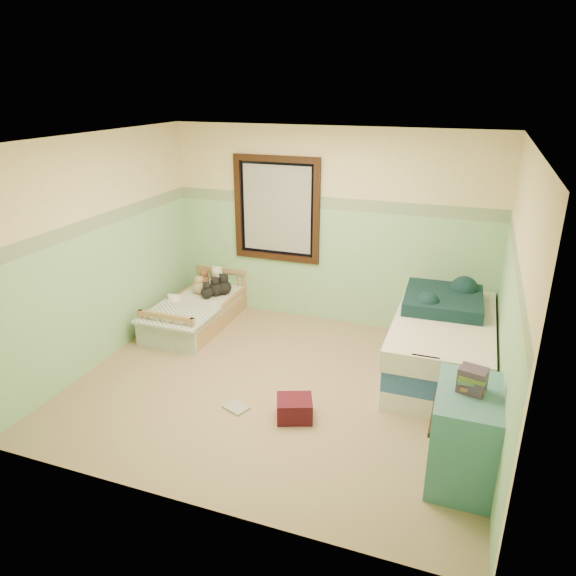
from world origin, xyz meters
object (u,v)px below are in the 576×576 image
(toddler_bed_frame, at_px, (198,317))
(dresser, at_px, (464,435))
(plush_floor_cream, at_px, (176,314))
(red_pillow, at_px, (294,408))
(floor_book, at_px, (236,407))
(twin_bed_frame, at_px, (440,363))
(plush_floor_tan, at_px, (184,331))

(toddler_bed_frame, relative_size, dresser, 1.93)
(toddler_bed_frame, relative_size, plush_floor_cream, 5.36)
(plush_floor_cream, relative_size, red_pillow, 0.85)
(floor_book, bearing_deg, plush_floor_cream, 158.27)
(toddler_bed_frame, distance_m, twin_bed_frame, 3.10)
(plush_floor_tan, bearing_deg, plush_floor_cream, 132.70)
(plush_floor_cream, xyz_separation_m, red_pillow, (2.16, -1.46, -0.04))
(plush_floor_tan, bearing_deg, dresser, -22.73)
(toddler_bed_frame, bearing_deg, floor_book, -50.85)
(red_pillow, bearing_deg, plush_floor_tan, 148.87)
(red_pillow, bearing_deg, floor_book, -175.49)
(plush_floor_cream, distance_m, dresser, 4.07)
(plush_floor_tan, xyz_separation_m, twin_bed_frame, (3.06, 0.24, 0.00))
(plush_floor_tan, xyz_separation_m, red_pillow, (1.84, -1.11, -0.00))
(twin_bed_frame, relative_size, red_pillow, 5.89)
(toddler_bed_frame, height_order, floor_book, toddler_bed_frame)
(plush_floor_cream, bearing_deg, floor_book, -43.68)
(dresser, bearing_deg, twin_bed_frame, 100.15)
(plush_floor_cream, bearing_deg, red_pillow, -34.01)
(plush_floor_cream, height_order, red_pillow, plush_floor_cream)
(plush_floor_tan, relative_size, dresser, 0.27)
(toddler_bed_frame, relative_size, plush_floor_tan, 7.11)
(plush_floor_tan, xyz_separation_m, floor_book, (1.25, -1.16, -0.10))
(toddler_bed_frame, relative_size, red_pillow, 4.58)
(dresser, relative_size, red_pillow, 2.37)
(plush_floor_tan, bearing_deg, twin_bed_frame, 4.56)
(plush_floor_cream, xyz_separation_m, twin_bed_frame, (3.37, -0.10, -0.03))
(toddler_bed_frame, height_order, plush_floor_cream, plush_floor_cream)
(toddler_bed_frame, height_order, red_pillow, red_pillow)
(red_pillow, bearing_deg, twin_bed_frame, 48.09)
(dresser, xyz_separation_m, red_pillow, (-1.51, 0.29, -0.29))
(dresser, distance_m, floor_book, 2.14)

